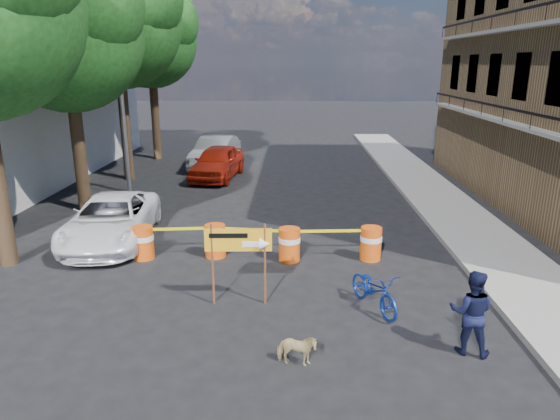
# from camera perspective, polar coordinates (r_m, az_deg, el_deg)

# --- Properties ---
(ground) EXTENTS (120.00, 120.00, 0.00)m
(ground) POSITION_cam_1_polar(r_m,az_deg,el_deg) (11.22, -1.89, -10.47)
(ground) COLOR black
(ground) RESTS_ON ground
(sidewalk_east) EXTENTS (2.40, 40.00, 0.15)m
(sidewalk_east) POSITION_cam_1_polar(r_m,az_deg,el_deg) (17.65, 19.84, -1.00)
(sidewalk_east) COLOR gray
(sidewalk_east) RESTS_ON ground
(tree_mid_a) EXTENTS (5.25, 5.00, 8.68)m
(tree_mid_a) POSITION_cam_1_polar(r_m,az_deg,el_deg) (18.53, -23.12, 18.11)
(tree_mid_a) COLOR #332316
(tree_mid_a) RESTS_ON ground
(tree_mid_b) EXTENTS (5.67, 5.40, 9.62)m
(tree_mid_b) POSITION_cam_1_polar(r_m,az_deg,el_deg) (23.24, -18.06, 19.77)
(tree_mid_b) COLOR #332316
(tree_mid_b) RESTS_ON ground
(tree_far) EXTENTS (5.04, 4.80, 8.84)m
(tree_far) POSITION_cam_1_polar(r_m,az_deg,el_deg) (27.99, -14.51, 18.33)
(tree_far) COLOR #332316
(tree_far) RESTS_ON ground
(streetlamp) EXTENTS (1.25, 0.18, 8.00)m
(streetlamp) POSITION_cam_1_polar(r_m,az_deg,el_deg) (20.57, -17.63, 13.78)
(streetlamp) COLOR gray
(streetlamp) RESTS_ON ground
(barrel_far_left) EXTENTS (0.58, 0.58, 0.90)m
(barrel_far_left) POSITION_cam_1_polar(r_m,az_deg,el_deg) (13.88, -15.39, -3.54)
(barrel_far_left) COLOR #D7560C
(barrel_far_left) RESTS_ON ground
(barrel_mid_left) EXTENTS (0.58, 0.58, 0.90)m
(barrel_mid_left) POSITION_cam_1_polar(r_m,az_deg,el_deg) (13.62, -7.40, -3.44)
(barrel_mid_left) COLOR #D7560C
(barrel_mid_left) RESTS_ON ground
(barrel_mid_right) EXTENTS (0.58, 0.58, 0.90)m
(barrel_mid_right) POSITION_cam_1_polar(r_m,az_deg,el_deg) (13.24, 1.08, -3.90)
(barrel_mid_right) COLOR #D7560C
(barrel_mid_right) RESTS_ON ground
(barrel_far_right) EXTENTS (0.58, 0.58, 0.90)m
(barrel_far_right) POSITION_cam_1_polar(r_m,az_deg,el_deg) (13.54, 10.34, -3.71)
(barrel_far_right) COLOR #D7560C
(barrel_far_right) RESTS_ON ground
(detour_sign) EXTENTS (1.43, 0.27, 1.84)m
(detour_sign) POSITION_cam_1_polar(r_m,az_deg,el_deg) (10.63, -3.80, -4.13)
(detour_sign) COLOR #592D19
(detour_sign) RESTS_ON ground
(pedestrian) EXTENTS (0.93, 0.82, 1.60)m
(pedestrian) POSITION_cam_1_polar(r_m,az_deg,el_deg) (9.72, 21.03, -10.86)
(pedestrian) COLOR black
(pedestrian) RESTS_ON ground
(bicycle) EXTENTS (0.91, 1.06, 1.71)m
(bicycle) POSITION_cam_1_polar(r_m,az_deg,el_deg) (10.76, 10.83, -6.95)
(bicycle) COLOR #123096
(bicycle) RESTS_ON ground
(dog) EXTENTS (0.75, 0.42, 0.60)m
(dog) POSITION_cam_1_polar(r_m,az_deg,el_deg) (8.98, 1.91, -15.71)
(dog) COLOR tan
(dog) RESTS_ON ground
(suv_white) EXTENTS (2.67, 4.99, 1.33)m
(suv_white) POSITION_cam_1_polar(r_m,az_deg,el_deg) (15.41, -18.74, -1.06)
(suv_white) COLOR white
(suv_white) RESTS_ON ground
(sedan_red) EXTENTS (2.32, 4.56, 1.49)m
(sedan_red) POSITION_cam_1_polar(r_m,az_deg,el_deg) (22.92, -7.16, 5.45)
(sedan_red) COLOR #A91F0E
(sedan_red) RESTS_ON ground
(sedan_silver) EXTENTS (2.15, 4.79, 1.53)m
(sedan_silver) POSITION_cam_1_polar(r_m,az_deg,el_deg) (25.45, -7.37, 6.59)
(sedan_silver) COLOR #A7AAAE
(sedan_silver) RESTS_ON ground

